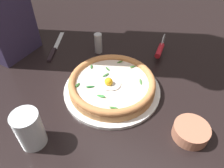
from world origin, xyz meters
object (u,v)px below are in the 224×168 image
pizza (112,84)px  pepper_shaker (98,43)px  table_knife (54,50)px  drinking_glass (30,131)px  side_bowl (191,132)px  pizza_cutter (161,48)px

pizza → pepper_shaker: (0.15, -0.19, 0.01)m
pizza → table_knife: pizza is taller
pizza → drinking_glass: size_ratio=2.57×
side_bowl → pizza_cutter: bearing=-61.3°
pizza → table_knife: (0.33, -0.11, -0.03)m
pizza_cutter → drinking_glass: bearing=69.7°
pepper_shaker → pizza: bearing=128.9°
drinking_glass → pepper_shaker: drinking_glass is taller
pizza → table_knife: bearing=-18.8°
table_knife → pizza: bearing=161.2°
pizza → drinking_glass: drinking_glass is taller
drinking_glass → table_knife: bearing=-60.7°
pizza_cutter → table_knife: size_ratio=0.64×
table_knife → pepper_shaker: bearing=-157.0°
pizza → drinking_glass: (0.11, 0.28, 0.01)m
side_bowl → drinking_glass: (0.39, 0.21, 0.03)m
table_knife → drinking_glass: 0.45m
side_bowl → pizza: bearing=-14.1°
pizza → side_bowl: pizza is taller
pizza_cutter → drinking_glass: (0.20, 0.55, 0.01)m
pepper_shaker → pizza_cutter: bearing=-160.4°
side_bowl → table_knife: 0.64m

